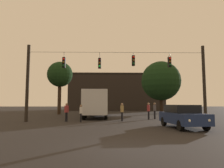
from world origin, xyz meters
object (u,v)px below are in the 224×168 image
car_near_right (182,116)px  car_far_left (93,108)px  pedestrian_trailing (155,110)px  tree_behind_building (161,81)px  pedestrian_crossing_center (67,111)px  pedestrian_crossing_right (122,111)px  tree_left_silhouette (60,75)px  pedestrian_near_bus (81,112)px  city_bus (96,101)px  pedestrian_crossing_left (149,110)px

car_near_right → car_far_left: 25.04m
pedestrian_trailing → tree_behind_building: tree_behind_building is taller
pedestrian_crossing_center → pedestrian_trailing: pedestrian_trailing is taller
pedestrian_crossing_center → pedestrian_crossing_right: bearing=4.8°
car_far_left → pedestrian_crossing_center: bearing=-93.1°
tree_left_silhouette → tree_behind_building: bearing=6.7°
car_far_left → pedestrian_trailing: (7.61, -15.76, 0.17)m
tree_left_silhouette → pedestrian_trailing: bearing=-37.7°
pedestrian_crossing_center → pedestrian_near_bus: bearing=-22.5°
car_near_right → pedestrian_crossing_right: (-3.63, 5.48, 0.13)m
pedestrian_trailing → tree_left_silhouette: (-12.22, 9.43, 4.98)m
pedestrian_crossing_right → pedestrian_near_bus: pedestrian_crossing_right is taller
city_bus → car_near_right: bearing=-61.0°
pedestrian_crossing_right → pedestrian_near_bus: size_ratio=1.09×
city_bus → car_far_left: bearing=95.9°
city_bus → tree_left_silhouette: 9.42m
city_bus → pedestrian_trailing: (6.32, -3.32, -0.90)m
pedestrian_trailing → tree_left_silhouette: tree_left_silhouette is taller
car_near_right → tree_left_silhouette: (-12.23, 17.52, 5.15)m
city_bus → pedestrian_crossing_center: 6.83m
tree_left_silhouette → pedestrian_crossing_center: bearing=-74.0°
pedestrian_crossing_right → pedestrian_near_bus: (-3.65, -0.99, -0.08)m
city_bus → tree_left_silhouette: (-5.90, 6.10, 4.08)m
pedestrian_crossing_center → pedestrian_trailing: bearing=19.4°
pedestrian_crossing_right → pedestrian_near_bus: 3.78m
city_bus → pedestrian_crossing_center: city_bus is taller
pedestrian_crossing_center → tree_behind_building: tree_behind_building is taller
pedestrian_near_bus → city_bus: bearing=82.2°
pedestrian_crossing_center → pedestrian_crossing_right: (5.02, 0.42, -0.00)m
car_near_right → tree_left_silhouette: tree_left_silhouette is taller
city_bus → pedestrian_crossing_right: 6.59m
pedestrian_crossing_center → tree_left_silhouette: size_ratio=0.21×
tree_behind_building → pedestrian_crossing_right: bearing=-117.6°
pedestrian_crossing_center → tree_left_silhouette: (-3.58, 12.46, 5.02)m
pedestrian_crossing_left → city_bus: bearing=142.8°
pedestrian_crossing_right → pedestrian_trailing: pedestrian_trailing is taller
pedestrian_crossing_center → pedestrian_near_bus: 1.49m
pedestrian_crossing_left → pedestrian_crossing_center: bearing=-164.4°
pedestrian_crossing_left → tree_behind_building: bearing=69.8°
city_bus → car_far_left: (-1.30, 12.43, -1.07)m
tree_behind_building → city_bus: bearing=-141.4°
car_near_right → car_far_left: bearing=107.7°
pedestrian_crossing_center → pedestrian_near_bus: size_ratio=1.09×
car_near_right → car_far_left: same height
car_far_left → pedestrian_trailing: pedestrian_trailing is taller
city_bus → pedestrian_trailing: city_bus is taller
car_far_left → tree_left_silhouette: tree_left_silhouette is taller
pedestrian_crossing_left → pedestrian_crossing_center: size_ratio=1.03×
pedestrian_trailing → pedestrian_crossing_center: bearing=-160.6°
pedestrian_crossing_left → pedestrian_crossing_right: pedestrian_crossing_left is taller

